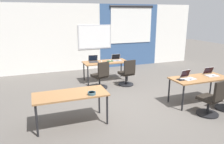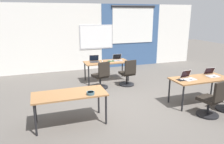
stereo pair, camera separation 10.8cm
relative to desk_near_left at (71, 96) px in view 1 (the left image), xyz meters
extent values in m
plane|color=#56514C|center=(1.75, 0.60, -0.66)|extent=(24.00, 24.00, 0.00)
cube|color=silver|center=(1.75, 4.80, 0.74)|extent=(10.00, 0.20, 2.80)
cube|color=#385684|center=(3.54, 4.69, 0.74)|extent=(2.81, 0.01, 2.80)
cube|color=#B7B7BC|center=(1.90, 4.69, 0.75)|extent=(1.48, 0.02, 1.04)
cube|color=white|center=(1.90, 4.68, 0.75)|extent=(1.40, 0.02, 0.96)
cube|color=white|center=(3.63, 4.67, 1.21)|extent=(2.00, 0.02, 1.56)
cylinder|color=black|center=(3.63, 4.67, 2.04)|extent=(2.10, 0.10, 0.10)
cube|color=olive|center=(0.00, 0.00, 0.04)|extent=(1.60, 0.70, 0.04)
cylinder|color=black|center=(-0.74, -0.30, -0.32)|extent=(0.04, 0.04, 0.68)
cylinder|color=black|center=(0.74, -0.30, -0.32)|extent=(0.04, 0.04, 0.68)
cylinder|color=black|center=(-0.74, 0.30, -0.32)|extent=(0.04, 0.04, 0.68)
cylinder|color=black|center=(0.74, 0.30, -0.32)|extent=(0.04, 0.04, 0.68)
cube|color=olive|center=(3.50, 0.00, 0.04)|extent=(1.60, 0.70, 0.04)
cylinder|color=black|center=(2.76, -0.30, -0.32)|extent=(0.04, 0.04, 0.68)
cylinder|color=black|center=(2.76, 0.30, -0.32)|extent=(0.04, 0.04, 0.68)
cylinder|color=black|center=(4.24, 0.30, -0.32)|extent=(0.04, 0.04, 0.68)
cube|color=olive|center=(1.75, 2.80, 0.04)|extent=(1.60, 0.70, 0.04)
cylinder|color=black|center=(1.01, 2.50, -0.32)|extent=(0.04, 0.04, 0.68)
cylinder|color=black|center=(2.49, 2.50, -0.32)|extent=(0.04, 0.04, 0.68)
cylinder|color=black|center=(1.01, 3.10, -0.32)|extent=(0.04, 0.04, 0.68)
cylinder|color=black|center=(2.49, 3.10, -0.32)|extent=(0.04, 0.04, 0.68)
cube|color=#333338|center=(1.32, 2.85, 0.07)|extent=(0.35, 0.26, 0.02)
cube|color=#4C4C4F|center=(1.32, 2.79, 0.08)|extent=(0.10, 0.07, 0.00)
cube|color=#333338|center=(1.33, 2.99, 0.18)|extent=(0.33, 0.09, 0.22)
cube|color=black|center=(1.33, 2.98, 0.19)|extent=(0.30, 0.08, 0.19)
ellipsoid|color=silver|center=(1.60, 2.83, 0.08)|extent=(0.07, 0.11, 0.03)
cylinder|color=black|center=(1.30, 2.11, -0.64)|extent=(0.52, 0.52, 0.04)
cylinder|color=black|center=(1.30, 2.11, -0.45)|extent=(0.06, 0.06, 0.34)
cube|color=black|center=(1.30, 2.11, -0.24)|extent=(0.54, 0.54, 0.08)
cube|color=black|center=(1.37, 1.87, 0.03)|extent=(0.40, 0.16, 0.46)
sphere|color=black|center=(1.24, 2.33, -0.64)|extent=(0.04, 0.04, 0.04)
sphere|color=black|center=(1.54, 2.10, -0.64)|extent=(0.04, 0.04, 0.04)
sphere|color=black|center=(1.11, 1.98, -0.64)|extent=(0.04, 0.04, 0.04)
cube|color=#B7B7BC|center=(3.13, -0.03, 0.07)|extent=(0.36, 0.27, 0.02)
cube|color=#4C4C4F|center=(3.14, -0.08, 0.08)|extent=(0.10, 0.07, 0.00)
cube|color=#B7B7BC|center=(3.11, 0.12, 0.18)|extent=(0.34, 0.12, 0.21)
cube|color=black|center=(3.11, 0.11, 0.18)|extent=(0.30, 0.10, 0.18)
cube|color=black|center=(2.91, 0.01, 0.06)|extent=(0.22, 0.19, 0.00)
ellipsoid|color=#B2B2B7|center=(2.91, 0.01, 0.08)|extent=(0.07, 0.11, 0.03)
cylinder|color=black|center=(3.21, -0.70, -0.64)|extent=(0.52, 0.52, 0.04)
cylinder|color=black|center=(3.21, -0.70, -0.45)|extent=(0.06, 0.06, 0.34)
cube|color=black|center=(3.21, -0.70, -0.24)|extent=(0.51, 0.51, 0.08)
cube|color=black|center=(3.25, -0.95, 0.03)|extent=(0.40, 0.13, 0.46)
sphere|color=black|center=(3.16, -0.47, -0.64)|extent=(0.04, 0.04, 0.04)
sphere|color=black|center=(3.44, -0.73, -0.64)|extent=(0.04, 0.04, 0.04)
sphere|color=black|center=(3.00, -0.81, -0.64)|extent=(0.04, 0.04, 0.04)
cube|color=#9E9EA3|center=(2.19, 2.79, 0.07)|extent=(0.35, 0.26, 0.02)
cube|color=#4C4C4F|center=(2.19, 2.74, 0.08)|extent=(0.09, 0.07, 0.00)
cube|color=#9E9EA3|center=(2.20, 2.94, 0.18)|extent=(0.34, 0.11, 0.21)
cube|color=black|center=(2.20, 2.94, 0.18)|extent=(0.30, 0.09, 0.18)
cube|color=#23512D|center=(1.93, 2.81, 0.06)|extent=(0.22, 0.19, 0.00)
ellipsoid|color=#B2B2B7|center=(1.93, 2.81, 0.08)|extent=(0.07, 0.11, 0.03)
cylinder|color=black|center=(2.25, 2.09, -0.64)|extent=(0.52, 0.52, 0.04)
cylinder|color=black|center=(2.25, 2.09, -0.45)|extent=(0.06, 0.06, 0.34)
cube|color=black|center=(2.25, 2.09, -0.24)|extent=(0.47, 0.47, 0.08)
cube|color=black|center=(2.27, 1.84, 0.03)|extent=(0.40, 0.09, 0.46)
sphere|color=black|center=(2.23, 2.33, -0.64)|extent=(0.04, 0.04, 0.04)
sphere|color=black|center=(2.48, 2.04, -0.64)|extent=(0.04, 0.04, 0.04)
sphere|color=black|center=(2.03, 2.00, -0.64)|extent=(0.04, 0.04, 0.04)
cube|color=#B7B7BC|center=(3.93, 0.01, 0.07)|extent=(0.34, 0.24, 0.02)
cube|color=#4C4C4F|center=(3.93, -0.05, 0.08)|extent=(0.09, 0.06, 0.00)
cube|color=#B7B7BC|center=(3.94, 0.16, 0.18)|extent=(0.33, 0.10, 0.21)
cube|color=black|center=(3.94, 0.16, 0.18)|extent=(0.30, 0.08, 0.18)
sphere|color=black|center=(3.83, -0.39, -0.64)|extent=(0.04, 0.04, 0.04)
sphere|color=black|center=(3.69, -0.74, -0.64)|extent=(0.04, 0.04, 0.04)
cylinder|color=#3D6070|center=(0.42, -0.22, 0.09)|extent=(0.17, 0.17, 0.05)
torus|color=#3D6070|center=(0.42, -0.22, 0.11)|extent=(0.18, 0.18, 0.02)
cylinder|color=gold|center=(0.42, -0.22, 0.11)|extent=(0.14, 0.14, 0.01)
camera|label=1|loc=(-0.68, -4.46, 1.75)|focal=34.80mm
camera|label=2|loc=(-0.58, -4.50, 1.75)|focal=34.80mm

